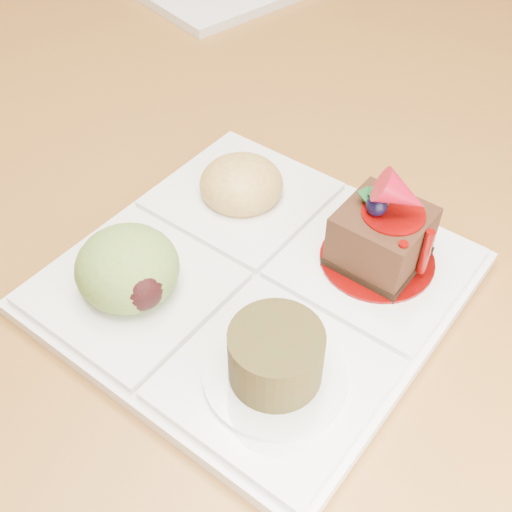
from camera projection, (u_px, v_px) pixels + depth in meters
ground at (179, 414)px, 1.25m from camera, size 6.00×6.00×0.00m
dining_table at (128, 114)px, 0.76m from camera, size 1.00×1.80×0.75m
sampler_plate at (250, 269)px, 0.46m from camera, size 0.34×0.34×0.10m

